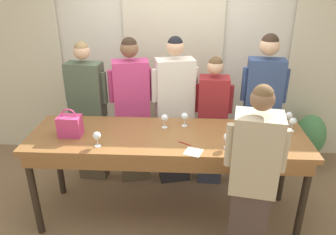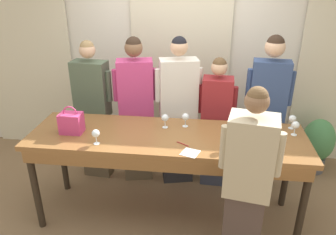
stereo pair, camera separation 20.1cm
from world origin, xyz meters
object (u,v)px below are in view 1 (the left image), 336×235
at_px(wine_bottle, 237,142).
at_px(guest_striped_shirt, 212,122).
at_px(tasting_bar, 167,145).
at_px(guest_cream_sweater, 175,112).
at_px(wine_glass_center_right, 165,118).
at_px(wine_glass_front_mid, 293,122).
at_px(potted_plant, 309,139).
at_px(handbag, 70,126).
at_px(wine_glass_front_left, 97,136).
at_px(guest_navy_coat, 261,111).
at_px(wine_glass_center_left, 289,116).
at_px(wine_glass_center_mid, 228,138).
at_px(host_pouring, 252,184).
at_px(guest_olive_jacket, 88,113).
at_px(guest_pink_top, 132,111).
at_px(wine_glass_front_right, 185,117).

bearing_deg(wine_bottle, guest_striped_shirt, 97.24).
distance_m(tasting_bar, wine_bottle, 0.73).
bearing_deg(guest_cream_sweater, tasting_bar, -93.73).
relative_size(wine_glass_center_right, guest_cream_sweater, 0.08).
height_order(wine_glass_front_mid, potted_plant, wine_glass_front_mid).
height_order(tasting_bar, handbag, handbag).
relative_size(wine_glass_center_right, guest_striped_shirt, 0.09).
xyz_separation_m(handbag, wine_glass_front_left, (0.32, -0.20, -0.00)).
height_order(guest_striped_shirt, guest_navy_coat, guest_navy_coat).
relative_size(wine_glass_center_left, guest_cream_sweater, 0.08).
bearing_deg(guest_cream_sweater, wine_glass_center_mid, -61.43).
height_order(wine_glass_center_mid, guest_navy_coat, guest_navy_coat).
height_order(wine_glass_center_left, guest_cream_sweater, guest_cream_sweater).
xyz_separation_m(guest_striped_shirt, host_pouring, (0.23, -1.32, 0.05)).
height_order(tasting_bar, wine_glass_center_left, wine_glass_center_left).
xyz_separation_m(handbag, guest_cream_sweater, (0.99, 0.76, -0.17)).
xyz_separation_m(wine_glass_center_mid, wine_glass_center_right, (-0.59, 0.39, -0.00)).
distance_m(wine_glass_front_mid, guest_striped_shirt, 0.97).
distance_m(wine_glass_center_right, guest_olive_jacket, 1.12).
relative_size(wine_glass_center_left, guest_pink_top, 0.08).
height_order(guest_pink_top, host_pouring, guest_pink_top).
distance_m(guest_striped_shirt, host_pouring, 1.34).
xyz_separation_m(wine_glass_front_right, potted_plant, (1.69, 0.91, -0.69)).
bearing_deg(handbag, wine_glass_center_mid, -6.44).
bearing_deg(wine_glass_front_left, wine_glass_front_right, 30.60).
xyz_separation_m(wine_glass_front_left, guest_pink_top, (0.17, 0.96, -0.17)).
relative_size(handbag, guest_pink_top, 0.16).
height_order(wine_glass_center_left, potted_plant, wine_glass_center_left).
bearing_deg(guest_striped_shirt, wine_glass_front_mid, -36.61).
bearing_deg(handbag, potted_plant, 22.83).
relative_size(tasting_bar, wine_glass_center_left, 18.78).
xyz_separation_m(wine_bottle, guest_olive_jacket, (-1.62, 1.04, -0.21)).
distance_m(handbag, wine_glass_front_mid, 2.20).
xyz_separation_m(wine_glass_front_left, wine_glass_front_right, (0.80, 0.47, -0.00)).
bearing_deg(potted_plant, guest_pink_top, -169.81).
height_order(wine_glass_center_right, guest_pink_top, guest_pink_top).
xyz_separation_m(wine_glass_front_right, guest_olive_jacket, (-1.16, 0.49, -0.20)).
relative_size(wine_glass_center_left, potted_plant, 0.20).
xyz_separation_m(wine_glass_center_right, host_pouring, (0.76, -0.78, -0.22)).
distance_m(wine_glass_center_right, guest_navy_coat, 1.23).
xyz_separation_m(guest_pink_top, host_pouring, (1.18, -1.32, -0.05)).
distance_m(wine_glass_front_mid, potted_plant, 1.34).
height_order(wine_glass_center_left, guest_striped_shirt, guest_striped_shirt).
distance_m(handbag, potted_plant, 3.11).
bearing_deg(guest_navy_coat, wine_bottle, -112.74).
distance_m(guest_striped_shirt, potted_plant, 1.48).
height_order(guest_pink_top, guest_navy_coat, guest_navy_coat).
xyz_separation_m(wine_glass_center_mid, guest_striped_shirt, (-0.06, 0.93, -0.28)).
height_order(wine_bottle, wine_glass_front_right, wine_bottle).
bearing_deg(wine_glass_front_right, handbag, -166.32).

